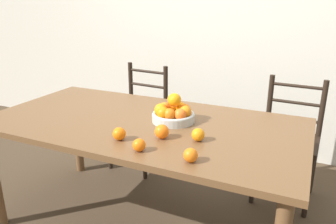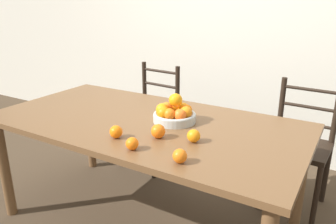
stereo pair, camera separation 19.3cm
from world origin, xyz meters
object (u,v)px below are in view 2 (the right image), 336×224
orange_loose_1 (194,136)px  orange_loose_3 (158,131)px  orange_loose_0 (116,132)px  orange_loose_2 (180,156)px  chair_right (299,147)px  chair_left (151,117)px  fruit_bowl (174,113)px  orange_loose_4 (132,144)px

orange_loose_1 → orange_loose_3: (-0.19, -0.05, 0.00)m
orange_loose_0 → orange_loose_3: 0.23m
orange_loose_2 → orange_loose_0: bearing=170.0°
chair_right → orange_loose_0: bearing=-123.1°
chair_left → chair_right: 1.28m
fruit_bowl → orange_loose_0: fruit_bowl is taller
orange_loose_4 → chair_left: size_ratio=0.07×
orange_loose_2 → orange_loose_3: orange_loose_3 is taller
fruit_bowl → orange_loose_2: (0.29, -0.46, -0.02)m
orange_loose_2 → chair_left: (-0.93, 1.15, -0.33)m
orange_loose_0 → chair_left: bearing=114.5°
fruit_bowl → chair_left: bearing=132.4°
orange_loose_2 → orange_loose_3: (-0.24, 0.19, 0.01)m
fruit_bowl → orange_loose_2: bearing=-57.5°
orange_loose_0 → orange_loose_2: (0.44, -0.08, -0.00)m
fruit_bowl → orange_loose_3: bearing=-79.1°
fruit_bowl → orange_loose_2: size_ratio=3.87×
chair_left → chair_right: size_ratio=1.00×
fruit_bowl → orange_loose_1: (0.24, -0.22, -0.02)m
orange_loose_1 → orange_loose_0: bearing=-156.9°
orange_loose_3 → chair_right: chair_right is taller
orange_loose_3 → chair_right: bearing=58.3°
chair_right → fruit_bowl: bearing=-129.5°
chair_left → fruit_bowl: bearing=-43.0°
orange_loose_0 → orange_loose_4: bearing=-24.7°
orange_loose_2 → orange_loose_4: orange_loose_2 is taller
chair_right → chair_left: bearing=-176.8°
chair_left → chair_right: bearing=4.7°
fruit_bowl → orange_loose_4: fruit_bowl is taller
orange_loose_0 → chair_right: (0.79, 1.08, -0.33)m
orange_loose_0 → chair_left: size_ratio=0.08×
orange_loose_1 → orange_loose_4: (-0.22, -0.24, -0.00)m
orange_loose_1 → orange_loose_4: bearing=-132.8°
orange_loose_1 → chair_right: (0.40, 0.91, -0.33)m
orange_loose_2 → chair_right: 1.25m
orange_loose_0 → orange_loose_2: bearing=-10.0°
fruit_bowl → orange_loose_3: fruit_bowl is taller
orange_loose_1 → orange_loose_2: orange_loose_1 is taller
orange_loose_3 → chair_left: chair_left is taller
orange_loose_3 → fruit_bowl: bearing=100.9°
fruit_bowl → orange_loose_3: size_ratio=3.37×
orange_loose_3 → orange_loose_2: bearing=-38.7°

